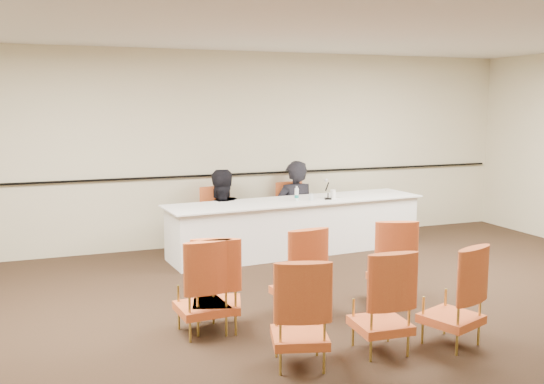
{
  "coord_description": "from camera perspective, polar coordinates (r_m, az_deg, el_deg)",
  "views": [
    {
      "loc": [
        -2.68,
        -5.05,
        2.21
      ],
      "look_at": [
        0.23,
        2.6,
        1.0
      ],
      "focal_mm": 40.0,
      "sensor_mm": 36.0,
      "label": 1
    }
  ],
  "objects": [
    {
      "name": "aud_chair_extra",
      "position": [
        5.99,
        -5.22,
        -8.46
      ],
      "size": [
        0.62,
        0.62,
        0.95
      ],
      "primitive_type": null,
      "rotation": [
        0.0,
        0.0,
        -0.29
      ],
      "color": "#C04922",
      "rests_on": "ground"
    },
    {
      "name": "panel_table",
      "position": [
        9.01,
        2.33,
        -3.23
      ],
      "size": [
        3.98,
        1.21,
        0.79
      ],
      "primitive_type": null,
      "rotation": [
        0.0,
        0.0,
        0.08
      ],
      "color": "white",
      "rests_on": "ground"
    },
    {
      "name": "panelist_second",
      "position": [
        9.13,
        -4.96,
        -3.2
      ],
      "size": [
        0.93,
        0.78,
        1.7
      ],
      "primitive_type": "imported",
      "rotation": [
        0.0,
        0.0,
        3.32
      ],
      "color": "black",
      "rests_on": "ground"
    },
    {
      "name": "papers",
      "position": [
        9.19,
        5.49,
        -0.54
      ],
      "size": [
        0.32,
        0.24,
        0.0
      ],
      "primitive_type": "cube",
      "rotation": [
        0.0,
        0.0,
        0.08
      ],
      "color": "white",
      "rests_on": "panel_table"
    },
    {
      "name": "floor",
      "position": [
        6.13,
        6.78,
        -12.77
      ],
      "size": [
        10.0,
        10.0,
        0.0
      ],
      "primitive_type": "plane",
      "color": "black",
      "rests_on": "ground"
    },
    {
      "name": "ceiling",
      "position": [
        5.78,
        7.32,
        16.21
      ],
      "size": [
        10.0,
        10.0,
        0.0
      ],
      "primitive_type": "plane",
      "rotation": [
        3.14,
        0.0,
        0.0
      ],
      "color": "silver",
      "rests_on": "ground"
    },
    {
      "name": "water_bottle",
      "position": [
        8.9,
        2.34,
        -0.13
      ],
      "size": [
        0.08,
        0.08,
        0.21
      ],
      "primitive_type": null,
      "rotation": [
        0.0,
        0.0,
        -0.29
      ],
      "color": "#17817D",
      "rests_on": "panel_table"
    },
    {
      "name": "microphone",
      "position": [
        9.01,
        5.3,
        0.24
      ],
      "size": [
        0.16,
        0.24,
        0.3
      ],
      "primitive_type": null,
      "rotation": [
        0.0,
        0.0,
        -0.27
      ],
      "color": "black",
      "rests_on": "panel_table"
    },
    {
      "name": "wall_rail",
      "position": [
        9.47,
        -4.26,
        1.65
      ],
      "size": [
        9.8,
        0.04,
        0.03
      ],
      "primitive_type": "cube",
      "color": "black",
      "rests_on": "wall_back"
    },
    {
      "name": "aud_chair_back_left",
      "position": [
        5.18,
        2.62,
        -11.17
      ],
      "size": [
        0.62,
        0.62,
        0.95
      ],
      "primitive_type": null,
      "rotation": [
        0.0,
        0.0,
        -0.28
      ],
      "color": "#C04922",
      "rests_on": "ground"
    },
    {
      "name": "aud_chair_front_left",
      "position": [
        5.91,
        -6.64,
        -8.72
      ],
      "size": [
        0.54,
        0.54,
        0.95
      ],
      "primitive_type": null,
      "rotation": [
        0.0,
        0.0,
        0.08
      ],
      "color": "#C04922",
      "rests_on": "ground"
    },
    {
      "name": "wall_back",
      "position": [
        9.47,
        -4.35,
        4.08
      ],
      "size": [
        10.0,
        0.04,
        3.0
      ],
      "primitive_type": "cube",
      "color": "beige",
      "rests_on": "ground"
    },
    {
      "name": "coffee_cup",
      "position": [
        9.11,
        5.77,
        -0.21
      ],
      "size": [
        0.09,
        0.09,
        0.13
      ],
      "primitive_type": "cylinder",
      "rotation": [
        0.0,
        0.0,
        -0.07
      ],
      "color": "white",
      "rests_on": "panel_table"
    },
    {
      "name": "drinking_glass",
      "position": [
        8.92,
        3.72,
        -0.47
      ],
      "size": [
        0.08,
        0.08,
        0.1
      ],
      "primitive_type": "cylinder",
      "rotation": [
        0.0,
        0.0,
        0.39
      ],
      "color": "silver",
      "rests_on": "panel_table"
    },
    {
      "name": "panelist_main",
      "position": [
        9.63,
        2.14,
        -2.41
      ],
      "size": [
        0.67,
        0.45,
        1.81
      ],
      "primitive_type": "imported",
      "rotation": [
        0.0,
        0.0,
        3.17
      ],
      "color": "black",
      "rests_on": "ground"
    },
    {
      "name": "aud_chair_back_mid",
      "position": [
        5.53,
        10.21,
        -9.99
      ],
      "size": [
        0.53,
        0.53,
        0.95
      ],
      "primitive_type": null,
      "rotation": [
        0.0,
        0.0,
        -0.06
      ],
      "color": "#C04922",
      "rests_on": "ground"
    },
    {
      "name": "aud_chair_back_right",
      "position": [
        5.84,
        16.59,
        -9.24
      ],
      "size": [
        0.64,
        0.64,
        0.95
      ],
      "primitive_type": null,
      "rotation": [
        0.0,
        0.0,
        0.35
      ],
      "color": "#C04922",
      "rests_on": "ground"
    },
    {
      "name": "aud_chair_front_mid",
      "position": [
        6.37,
        2.48,
        -7.4
      ],
      "size": [
        0.56,
        0.56,
        0.95
      ],
      "primitive_type": null,
      "rotation": [
        0.0,
        0.0,
        0.12
      ],
      "color": "#C04922",
      "rests_on": "ground"
    },
    {
      "name": "aud_chair_front_right",
      "position": [
        6.9,
        11.14,
        -6.31
      ],
      "size": [
        0.62,
        0.62,
        0.95
      ],
      "primitive_type": null,
      "rotation": [
        0.0,
        0.0,
        -0.29
      ],
      "color": "#C04922",
      "rests_on": "ground"
    },
    {
      "name": "panelist_second_chair",
      "position": [
        9.11,
        -4.97,
        -2.6
      ],
      "size": [
        0.54,
        0.54,
        0.95
      ],
      "primitive_type": null,
      "rotation": [
        0.0,
        0.0,
        0.08
      ],
      "color": "#C04922",
      "rests_on": "ground"
    },
    {
      "name": "panelist_main_chair",
      "position": [
        9.62,
        2.14,
        -2.0
      ],
      "size": [
        0.54,
        0.54,
        0.95
      ],
      "primitive_type": null,
      "rotation": [
        0.0,
        0.0,
        0.08
      ],
      "color": "#C04922",
      "rests_on": "ground"
    }
  ]
}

